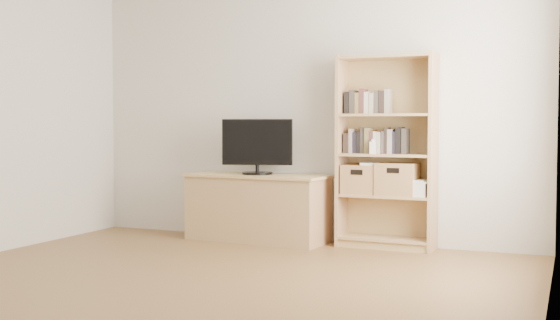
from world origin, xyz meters
The scene contains 13 objects.
floor centered at (0.00, 0.00, 0.00)m, with size 4.50×5.00×0.01m, color brown.
back_wall centered at (0.00, 2.50, 1.30)m, with size 4.50×0.02×2.60m, color beige.
right_wall centered at (2.25, 0.00, 1.30)m, with size 0.02×5.00×2.60m, color beige.
tv_stand centered at (-0.41, 2.25, 0.31)m, with size 1.34×0.50×0.62m, color #A87A56.
bookshelf centered at (0.82, 2.34, 0.87)m, with size 0.87×0.31×1.75m, color #A87A56.
television centered at (-0.41, 2.25, 0.91)m, with size 0.68×0.05×0.53m, color black.
books_row_mid centered at (0.82, 2.36, 0.97)m, with size 0.86×0.17×0.23m, color #322721.
books_row_upper centered at (0.63, 2.37, 1.32)m, with size 0.40×0.15×0.21m, color #322721.
baby_monitor centered at (0.72, 2.25, 0.91)m, with size 0.06×0.04×0.11m, color white.
basket_left centered at (0.59, 2.35, 0.62)m, with size 0.32×0.26×0.26m, color #AD834E.
basket_right centered at (0.93, 2.34, 0.63)m, with size 0.35×0.29×0.29m, color #AD834E.
laptop centered at (0.75, 2.33, 0.76)m, with size 0.31×0.21×0.02m, color white.
magazine_stack centered at (1.12, 2.33, 0.55)m, with size 0.18×0.26×0.12m, color silver.
Camera 1 is at (2.38, -3.83, 1.10)m, focal length 45.00 mm.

